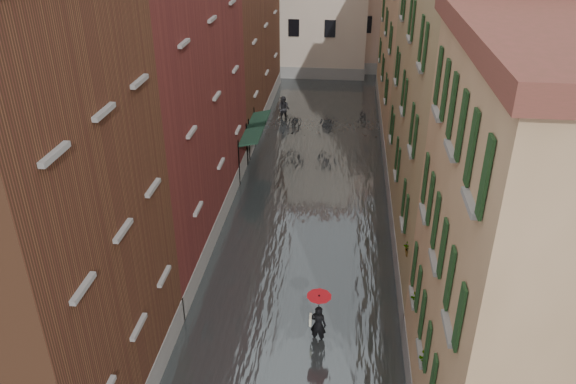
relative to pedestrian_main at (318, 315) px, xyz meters
The scene contains 13 objects.
ground 2.24m from the pedestrian_main, 122.10° to the right, with size 120.00×120.00×0.00m, color #5B5B5E.
floodwater 11.50m from the pedestrian_main, 95.01° to the left, with size 10.00×60.00×0.20m, color #424849.
building_left_near 10.24m from the pedestrian_main, 155.81° to the right, with size 6.00×8.00×13.00m, color brown.
building_left_mid 12.01m from the pedestrian_main, 137.20° to the left, with size 6.00×14.00×12.50m, color maroon.
building_left_far 24.49m from the pedestrian_main, 109.65° to the left, with size 6.00×16.00×14.00m, color brown.
building_right_near 8.34m from the pedestrian_main, 30.91° to the right, with size 6.00×8.00×11.50m, color #9F7852.
building_right_mid 10.90m from the pedestrian_main, 50.99° to the left, with size 6.00×14.00×13.00m, color #95815A.
building_right_far 23.64m from the pedestrian_main, 75.01° to the left, with size 6.00×16.00×11.50m, color #9F7852.
awning_near 13.99m from the pedestrian_main, 108.76° to the left, with size 1.09×3.30×2.80m.
awning_far 16.11m from the pedestrian_main, 106.23° to the left, with size 1.09×2.79×2.80m.
window_planters 4.53m from the pedestrian_main, 37.03° to the right, with size 0.59×8.08×0.84m.
pedestrian_main is the anchor object (origin of this frame).
pedestrian_far 22.32m from the pedestrian_main, 99.61° to the left, with size 0.88×0.68×1.81m, color black.
Camera 1 is at (1.57, -13.71, 14.16)m, focal length 35.00 mm.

